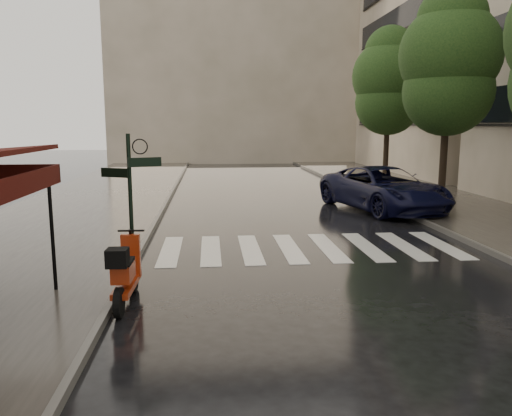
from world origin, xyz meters
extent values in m
plane|color=black|center=(0.00, 0.00, 0.00)|extent=(120.00, 120.00, 0.00)
cube|color=#38332D|center=(-4.50, 12.00, 0.06)|extent=(6.00, 60.00, 0.12)
cube|color=#38332D|center=(10.25, 12.00, 0.06)|extent=(5.50, 60.00, 0.12)
cube|color=#595651|center=(-1.45, 12.00, 0.07)|extent=(0.12, 60.00, 0.16)
cube|color=#595651|center=(7.45, 12.00, 0.07)|extent=(0.12, 60.00, 0.16)
cube|color=silver|center=(-0.70, 6.00, 0.01)|extent=(0.50, 3.20, 0.01)
cube|color=silver|center=(0.35, 6.00, 0.01)|extent=(0.50, 3.20, 0.01)
cube|color=silver|center=(1.40, 6.00, 0.01)|extent=(0.50, 3.20, 0.01)
cube|color=silver|center=(2.45, 6.00, 0.01)|extent=(0.50, 3.20, 0.01)
cube|color=silver|center=(3.50, 6.00, 0.01)|extent=(0.50, 3.20, 0.01)
cube|color=silver|center=(4.55, 6.00, 0.01)|extent=(0.50, 3.20, 0.01)
cube|color=silver|center=(5.60, 6.00, 0.01)|extent=(0.50, 3.20, 0.01)
cube|color=silver|center=(6.65, 6.00, 0.01)|extent=(0.50, 3.20, 0.01)
cylinder|color=black|center=(-2.65, 2.75, 1.29)|extent=(0.07, 0.07, 2.35)
cylinder|color=black|center=(-1.20, 3.00, 1.55)|extent=(0.08, 0.08, 3.10)
cube|color=black|center=(-0.90, 3.00, 2.55)|extent=(0.62, 0.26, 0.18)
cube|color=black|center=(-1.48, 3.00, 2.35)|extent=(0.56, 0.29, 0.18)
cube|color=gray|center=(16.50, 26.00, 9.25)|extent=(8.00, 16.00, 18.50)
cube|color=gray|center=(3.00, 38.00, 10.00)|extent=(22.00, 6.00, 20.00)
cylinder|color=black|center=(9.50, 12.00, 2.36)|extent=(0.28, 0.28, 4.48)
sphere|color=#173413|center=(9.50, 12.00, 4.52)|extent=(3.40, 3.40, 3.40)
sphere|color=#173413|center=(9.50, 12.00, 5.88)|extent=(3.80, 3.80, 3.80)
sphere|color=#173413|center=(9.50, 12.00, 7.16)|extent=(2.60, 2.60, 2.60)
cylinder|color=black|center=(9.70, 19.00, 2.30)|extent=(0.28, 0.28, 4.37)
sphere|color=#173413|center=(9.70, 19.00, 4.41)|extent=(3.40, 3.40, 3.40)
sphere|color=#173413|center=(9.70, 19.00, 5.74)|extent=(3.80, 3.80, 3.80)
sphere|color=#173413|center=(9.70, 19.00, 6.98)|extent=(2.60, 2.60, 2.60)
cylinder|color=black|center=(-1.22, 1.46, 0.27)|extent=(0.13, 0.53, 0.53)
cylinder|color=black|center=(-1.18, 2.84, 0.27)|extent=(0.13, 0.53, 0.53)
cube|color=#99290D|center=(-1.20, 2.18, 0.35)|extent=(0.35, 1.45, 0.11)
cube|color=#99290D|center=(-1.21, 1.90, 0.69)|extent=(0.35, 0.62, 0.31)
cube|color=#99290D|center=(-1.18, 2.68, 0.78)|extent=(0.36, 0.14, 0.83)
cylinder|color=black|center=(-1.18, 2.79, 1.24)|extent=(0.51, 0.06, 0.04)
cube|color=black|center=(-1.22, 1.49, 1.05)|extent=(0.36, 0.34, 0.31)
imported|color=black|center=(7.00, 11.65, 0.84)|extent=(4.18, 6.52, 1.67)
camera|label=1|loc=(0.35, -6.84, 3.27)|focal=35.00mm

